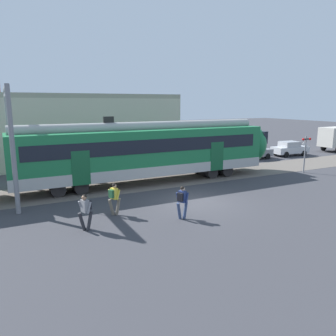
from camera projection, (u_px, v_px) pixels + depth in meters
The scene contains 10 objects.
ground_plane at pixel (197, 202), 18.78m from camera, with size 160.00×160.00×0.00m, color #38383D.
commuter_train at pixel (14, 161), 19.31m from camera, with size 38.05×3.07×4.73m.
pedestrian_grey at pixel (86, 209), 14.47m from camera, with size 0.71×0.53×1.67m.
pedestrian_yellow at pixel (114, 196), 16.43m from camera, with size 0.71×0.52×1.67m.
pedestrian_navy at pixel (182, 200), 15.88m from camera, with size 0.71×0.51×1.67m.
parked_car_grey at pixel (253, 151), 33.09m from camera, with size 4.02×1.79×1.54m.
parked_car_silver at pixel (290, 148), 35.26m from camera, with size 4.08×1.92×1.54m.
catenary_gantry at pixel (9, 126), 18.87m from camera, with size 0.24×6.64×6.53m.
crossing_signal at pixel (305, 148), 26.36m from camera, with size 0.96×0.22×3.00m.
background_building at pixel (73, 129), 30.12m from camera, with size 19.77×5.00×9.20m.
Camera 1 is at (-9.61, -15.35, 5.61)m, focal length 35.00 mm.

